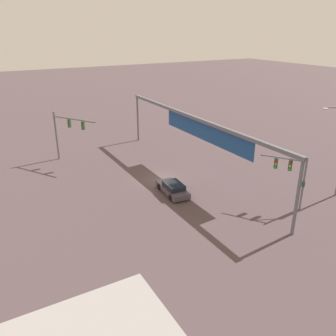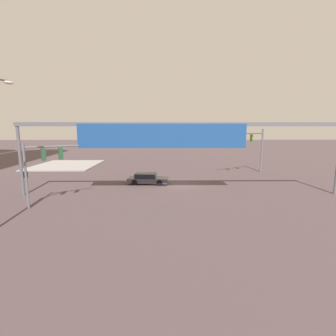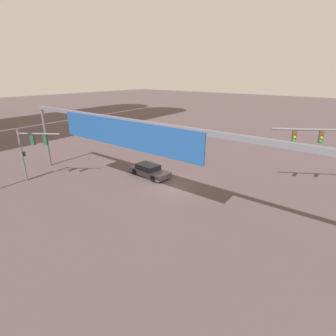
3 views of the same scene
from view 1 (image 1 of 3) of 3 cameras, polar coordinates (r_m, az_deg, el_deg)
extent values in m
plane|color=#4E3F43|center=(38.27, -0.89, -1.99)|extent=(238.70, 238.70, 0.00)
cylinder|color=slate|center=(45.64, -17.78, 5.05)|extent=(0.25, 0.25, 6.13)
cylinder|color=slate|center=(42.79, -15.12, 7.72)|extent=(5.56, 3.55, 0.19)
cube|color=#2D4A26|center=(43.51, -15.85, 7.02)|extent=(0.41, 0.39, 0.95)
cylinder|color=red|center=(43.55, -15.74, 7.45)|extent=(0.20, 0.16, 0.20)
cylinder|color=orange|center=(43.62, -15.70, 7.07)|extent=(0.20, 0.16, 0.20)
cylinder|color=green|center=(43.69, -15.66, 6.69)|extent=(0.20, 0.16, 0.20)
cube|color=#2D4A26|center=(42.08, -13.73, 6.74)|extent=(0.41, 0.39, 0.95)
cylinder|color=red|center=(42.12, -13.62, 7.18)|extent=(0.20, 0.16, 0.20)
cylinder|color=orange|center=(42.20, -13.59, 6.79)|extent=(0.20, 0.16, 0.20)
cylinder|color=green|center=(42.27, -13.55, 6.39)|extent=(0.20, 0.16, 0.20)
cylinder|color=slate|center=(33.45, 21.25, -2.51)|extent=(0.18, 0.18, 5.06)
cylinder|color=slate|center=(32.82, 18.32, 1.54)|extent=(3.39, 2.38, 0.14)
cube|color=#234C31|center=(32.96, 19.38, 0.38)|extent=(0.41, 0.40, 0.95)
cylinder|color=red|center=(32.70, 19.40, 0.77)|extent=(0.20, 0.16, 0.20)
cylinder|color=orange|center=(32.81, 19.34, 0.28)|extent=(0.20, 0.16, 0.20)
cylinder|color=green|center=(32.91, 19.27, -0.20)|extent=(0.20, 0.16, 0.20)
cube|color=#234C31|center=(33.09, 17.24, 0.74)|extent=(0.41, 0.40, 0.95)
cylinder|color=red|center=(32.84, 17.25, 1.13)|extent=(0.20, 0.16, 0.20)
cylinder|color=orange|center=(32.94, 17.19, 0.64)|extent=(0.20, 0.16, 0.20)
cylinder|color=green|center=(33.05, 17.13, 0.16)|extent=(0.20, 0.16, 0.20)
cube|color=#234C31|center=(33.20, 21.24, -2.48)|extent=(0.38, 0.37, 0.44)
ellipsoid|color=silver|center=(34.78, 24.40, 8.83)|extent=(0.52, 0.67, 0.20)
cylinder|color=slate|center=(51.33, -4.96, 7.95)|extent=(0.28, 0.28, 6.34)
cylinder|color=slate|center=(28.98, 20.39, -4.80)|extent=(0.28, 0.28, 6.34)
cube|color=slate|center=(38.10, 4.30, 8.21)|extent=(29.65, 0.35, 0.35)
cube|color=navy|center=(37.12, 6.02, 6.13)|extent=(15.11, 0.08, 2.16)
cube|color=#4E4551|center=(35.11, 0.76, -3.51)|extent=(4.57, 2.16, 0.55)
cube|color=black|center=(34.67, 0.95, -2.90)|extent=(2.43, 1.77, 0.50)
cylinder|color=black|center=(35.98, -1.40, -3.06)|extent=(0.66, 0.27, 0.64)
cylinder|color=black|center=(36.62, 1.01, -2.59)|extent=(0.66, 0.27, 0.64)
cylinder|color=black|center=(33.73, 0.47, -4.86)|extent=(0.66, 0.27, 0.64)
cylinder|color=black|center=(34.41, 3.01, -4.32)|extent=(0.66, 0.27, 0.64)
camera|label=2|loc=(52.55, 25.95, 9.39)|focal=25.82mm
camera|label=3|loc=(56.56, 8.47, 16.03)|focal=28.00mm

